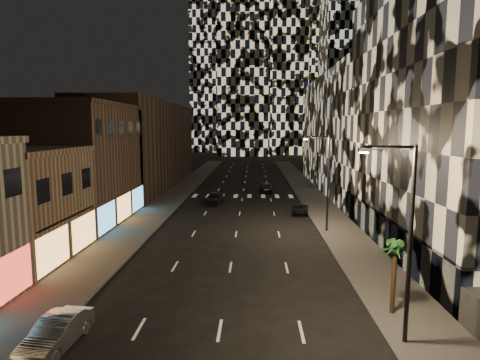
# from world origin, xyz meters

# --- Properties ---
(sidewalk_left) EXTENTS (4.00, 120.00, 0.15)m
(sidewalk_left) POSITION_xyz_m (-10.00, 50.00, 0.07)
(sidewalk_left) COLOR #47443F
(sidewalk_left) RESTS_ON ground
(sidewalk_right) EXTENTS (4.00, 120.00, 0.15)m
(sidewalk_right) POSITION_xyz_m (10.00, 50.00, 0.07)
(sidewalk_right) COLOR #47443F
(sidewalk_right) RESTS_ON ground
(curb_left) EXTENTS (0.20, 120.00, 0.15)m
(curb_left) POSITION_xyz_m (-7.90, 50.00, 0.07)
(curb_left) COLOR #4C4C47
(curb_left) RESTS_ON ground
(curb_right) EXTENTS (0.20, 120.00, 0.15)m
(curb_right) POSITION_xyz_m (7.90, 50.00, 0.07)
(curb_right) COLOR #4C4C47
(curb_right) RESTS_ON ground
(retail_tan) EXTENTS (10.00, 10.00, 8.00)m
(retail_tan) POSITION_xyz_m (-17.00, 21.00, 4.00)
(retail_tan) COLOR #866B50
(retail_tan) RESTS_ON ground
(retail_brown) EXTENTS (10.00, 15.00, 12.00)m
(retail_brown) POSITION_xyz_m (-17.00, 33.50, 6.00)
(retail_brown) COLOR brown
(retail_brown) RESTS_ON ground
(retail_filler_left) EXTENTS (10.00, 40.00, 14.00)m
(retail_filler_left) POSITION_xyz_m (-17.00, 60.00, 7.00)
(retail_filler_left) COLOR brown
(retail_filler_left) RESTS_ON ground
(midrise_base) EXTENTS (0.60, 25.00, 3.00)m
(midrise_base) POSITION_xyz_m (12.30, 24.50, 1.50)
(midrise_base) COLOR #383838
(midrise_base) RESTS_ON ground
(midrise_filler_right) EXTENTS (16.00, 40.00, 18.00)m
(midrise_filler_right) POSITION_xyz_m (20.00, 57.00, 9.00)
(midrise_filler_right) COLOR #232326
(midrise_filler_right) RESTS_ON ground
(tower_right_mid) EXTENTS (20.00, 20.00, 100.00)m
(tower_right_mid) POSITION_xyz_m (35.00, 135.00, 50.00)
(tower_right_mid) COLOR black
(tower_right_mid) RESTS_ON ground
(tower_left_back) EXTENTS (24.00, 24.00, 120.00)m
(tower_left_back) POSITION_xyz_m (-12.00, 165.00, 60.00)
(tower_left_back) COLOR black
(tower_left_back) RESTS_ON ground
(tower_center_low) EXTENTS (18.00, 18.00, 95.00)m
(tower_center_low) POSITION_xyz_m (-2.00, 140.00, 47.50)
(tower_center_low) COLOR black
(tower_center_low) RESTS_ON ground
(streetlight_near) EXTENTS (2.55, 0.25, 9.00)m
(streetlight_near) POSITION_xyz_m (8.35, 10.00, 5.35)
(streetlight_near) COLOR black
(streetlight_near) RESTS_ON sidewalk_right
(streetlight_far) EXTENTS (2.55, 0.25, 9.00)m
(streetlight_far) POSITION_xyz_m (8.35, 30.00, 5.35)
(streetlight_far) COLOR black
(streetlight_far) RESTS_ON sidewalk_right
(car_silver_parked) EXTENTS (1.87, 4.44, 1.43)m
(car_silver_parked) POSITION_xyz_m (-7.20, 9.14, 0.71)
(car_silver_parked) COLOR gray
(car_silver_parked) RESTS_ON ground
(car_dark_midlane) EXTENTS (2.37, 4.81, 1.58)m
(car_dark_midlane) POSITION_xyz_m (-3.50, 43.89, 0.79)
(car_dark_midlane) COLOR black
(car_dark_midlane) RESTS_ON ground
(car_dark_oncoming) EXTENTS (1.98, 4.84, 1.40)m
(car_dark_oncoming) POSITION_xyz_m (3.50, 53.63, 0.70)
(car_dark_oncoming) COLOR black
(car_dark_oncoming) RESTS_ON ground
(car_dark_rightlane) EXTENTS (2.27, 4.03, 1.06)m
(car_dark_rightlane) POSITION_xyz_m (7.00, 38.06, 0.53)
(car_dark_rightlane) COLOR black
(car_dark_rightlane) RESTS_ON ground
(palm_tree) EXTENTS (2.02, 1.98, 3.95)m
(palm_tree) POSITION_xyz_m (9.00, 12.92, 3.41)
(palm_tree) COLOR #47331E
(palm_tree) RESTS_ON sidewalk_right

